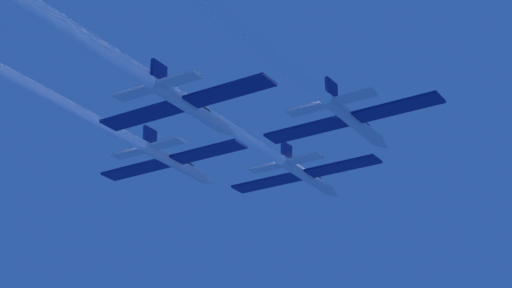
% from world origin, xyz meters
% --- Properties ---
extents(jet_lead, '(15.90, 49.32, 2.63)m').
position_xyz_m(jet_lead, '(-0.65, -14.02, 0.50)').
color(jet_lead, silver).
extents(jet_left_wing, '(15.90, 50.33, 2.63)m').
position_xyz_m(jet_left_wing, '(-9.81, -24.01, 0.65)').
color(jet_left_wing, silver).
extents(jet_right_wing, '(15.90, 55.80, 2.63)m').
position_xyz_m(jet_right_wing, '(9.60, -27.33, -0.06)').
color(jet_right_wing, silver).
extents(jet_slot, '(15.90, 46.49, 2.63)m').
position_xyz_m(jet_slot, '(0.17, -33.75, -0.58)').
color(jet_slot, silver).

